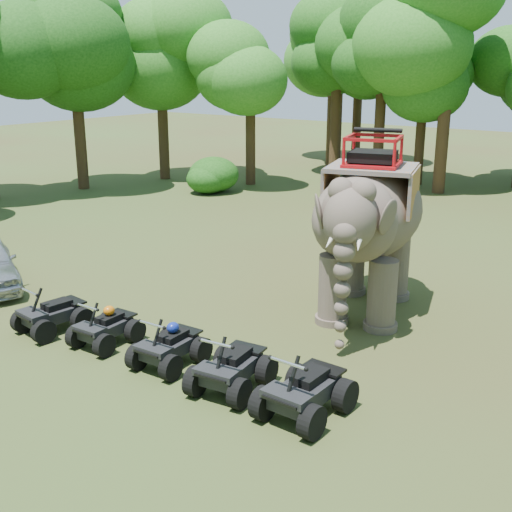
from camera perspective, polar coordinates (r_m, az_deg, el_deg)
The scene contains 17 objects.
ground at distance 15.51m, azimuth -2.65°, elevation -7.77°, with size 110.00×110.00×0.00m, color #47381E.
elephant at distance 17.07m, azimuth 9.98°, elevation 2.80°, with size 2.51×5.70×4.79m, color brown, non-canonical shape.
atv_0 at distance 16.73m, azimuth -17.70°, elevation -4.44°, with size 1.21×1.66×1.23m, color black, non-canonical shape.
atv_1 at distance 15.64m, azimuth -13.24°, elevation -5.72°, with size 1.13×1.55×1.15m, color black, non-canonical shape.
atv_2 at distance 14.33m, azimuth -7.73°, elevation -7.43°, with size 1.18×1.62×1.20m, color black, non-canonical shape.
atv_3 at distance 13.20m, azimuth -2.19°, elevation -9.27°, with size 1.27×1.74×1.29m, color black, non-canonical shape.
atv_4 at distance 12.32m, azimuth 4.40°, elevation -11.16°, with size 1.34×1.83×1.36m, color black, non-canonical shape.
tree_23 at distance 35.28m, azimuth -15.63°, elevation 13.44°, with size 6.67×6.67×9.53m, color #195114, non-canonical shape.
tree_24 at distance 37.49m, azimuth -8.37°, elevation 13.86°, with size 6.52×6.52×9.32m, color #195114, non-canonical shape.
tree_25 at distance 35.36m, azimuth -0.50°, elevation 12.65°, with size 5.47×5.47×7.81m, color #195114, non-canonical shape.
tree_26 at distance 37.87m, azimuth 7.12°, elevation 13.82°, with size 6.41×6.41×9.16m, color #195114, non-canonical shape.
tree_27 at distance 36.45m, azimuth 14.52°, elevation 11.96°, with size 5.21×5.21×7.44m, color #195114, non-canonical shape.
tree_31 at distance 44.64m, azimuth 7.36°, elevation 14.57°, with size 6.77×6.77×9.68m, color #195114, non-canonical shape.
tree_33 at distance 36.47m, azimuth 11.05°, elevation 13.58°, with size 6.45×6.45×9.21m, color #195114, non-canonical shape.
tree_34 at distance 34.15m, azimuth 16.60°, elevation 14.37°, with size 7.58×7.58×10.83m, color #195114, non-canonical shape.
tree_36 at distance 43.25m, azimuth 9.06°, elevation 14.13°, with size 6.45×6.45×9.22m, color #195114, non-canonical shape.
tree_37 at distance 42.01m, azimuth 6.84°, elevation 14.85°, with size 7.17×7.17×10.25m, color #195114, non-canonical shape.
Camera 1 is at (8.92, -10.94, 6.43)m, focal length 45.00 mm.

